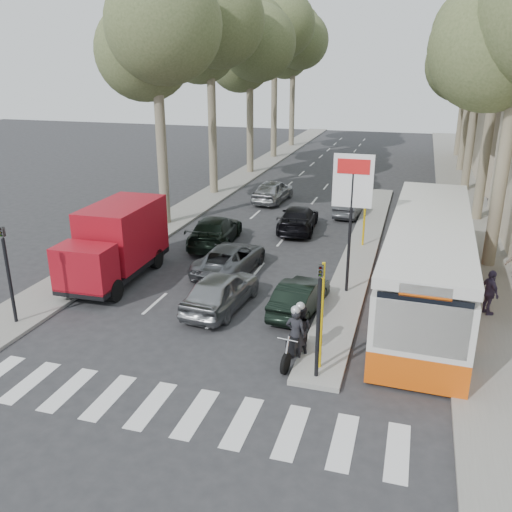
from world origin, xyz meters
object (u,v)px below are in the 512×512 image
(red_truck, at_px, (117,242))
(city_bus, at_px, (427,260))
(motorcycle, at_px, (297,333))
(silver_hatchback, at_px, (221,290))
(dark_hatchback, at_px, (300,296))

(red_truck, height_order, city_bus, city_bus)
(city_bus, distance_m, motorcycle, 6.64)
(silver_hatchback, xyz_separation_m, city_bus, (7.30, 2.64, 1.06))
(red_truck, bearing_deg, motorcycle, -27.56)
(dark_hatchback, distance_m, red_truck, 8.24)
(red_truck, distance_m, city_bus, 12.55)
(city_bus, bearing_deg, dark_hatchback, -152.62)
(dark_hatchback, relative_size, motorcycle, 1.71)
(silver_hatchback, bearing_deg, city_bus, -155.15)
(dark_hatchback, distance_m, motorcycle, 3.33)
(dark_hatchback, height_order, red_truck, red_truck)
(red_truck, xyz_separation_m, city_bus, (12.50, 1.09, 0.12))
(silver_hatchback, relative_size, city_bus, 0.33)
(dark_hatchback, distance_m, city_bus, 5.02)
(city_bus, bearing_deg, silver_hatchback, -158.45)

